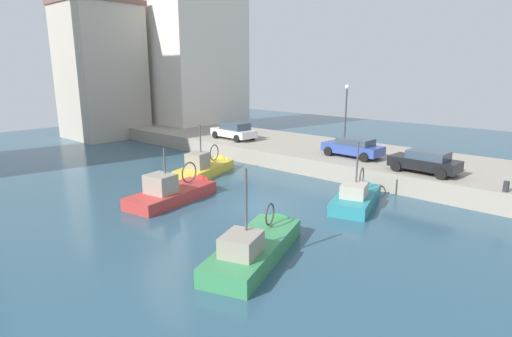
{
  "coord_description": "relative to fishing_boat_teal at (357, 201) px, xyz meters",
  "views": [
    {
      "loc": [
        -15.9,
        -14.0,
        7.26
      ],
      "look_at": [
        2.62,
        2.68,
        1.2
      ],
      "focal_mm": 29.0,
      "sensor_mm": 36.0,
      "label": 1
    }
  ],
  "objects": [
    {
      "name": "parked_car_black",
      "position": [
        4.54,
        -1.88,
        1.79
      ],
      "size": [
        2.04,
        3.99,
        1.36
      ],
      "color": "black",
      "rests_on": "quay_wall"
    },
    {
      "name": "water_surface",
      "position": [
        -3.95,
        3.62,
        -0.11
      ],
      "size": [
        80.0,
        80.0,
        0.0
      ],
      "primitive_type": "plane",
      "color": "#2D5166",
      "rests_on": "ground"
    },
    {
      "name": "mooring_bollard_mid",
      "position": [
        3.4,
        -6.38,
        1.36
      ],
      "size": [
        0.28,
        0.28,
        0.55
      ],
      "primitive_type": "cylinder",
      "color": "#2D2D33",
      "rests_on": "quay_wall"
    },
    {
      "name": "fishing_boat_green",
      "position": [
        -8.42,
        -0.19,
        -0.01
      ],
      "size": [
        6.97,
        4.0,
        4.69
      ],
      "color": "#388951",
      "rests_on": "ground"
    },
    {
      "name": "parked_car_white",
      "position": [
        5.49,
        15.02,
        1.84
      ],
      "size": [
        2.27,
        4.42,
        1.48
      ],
      "color": "silver",
      "rests_on": "quay_wall"
    },
    {
      "name": "quay_wall",
      "position": [
        7.55,
        3.62,
        0.49
      ],
      "size": [
        9.0,
        56.0,
        1.2
      ],
      "primitive_type": "cube",
      "color": "#9E9384",
      "rests_on": "ground"
    },
    {
      "name": "fishing_boat_yellow",
      "position": [
        -0.97,
        11.29,
        0.03
      ],
      "size": [
        6.1,
        3.58,
        4.46
      ],
      "color": "gold",
      "rests_on": "ground"
    },
    {
      "name": "fishing_boat_teal",
      "position": [
        0.0,
        0.0,
        0.0
      ],
      "size": [
        5.85,
        3.33,
        4.38
      ],
      "color": "teal",
      "rests_on": "ground"
    },
    {
      "name": "parked_car_blue",
      "position": [
        5.75,
        3.55,
        1.79
      ],
      "size": [
        2.05,
        4.27,
        1.35
      ],
      "color": "#334C9E",
      "rests_on": "quay_wall"
    },
    {
      "name": "fishing_boat_red",
      "position": [
        -6.16,
        8.04,
        0.03
      ],
      "size": [
        6.42,
        2.94,
        4.03
      ],
      "color": "#BC3833",
      "rests_on": "ground"
    },
    {
      "name": "waterfront_building_central",
      "position": [
        11.6,
        27.93,
        12.07
      ],
      "size": [
        10.46,
        9.16,
        24.33
      ],
      "color": "silver",
      "rests_on": "ground"
    },
    {
      "name": "waterfront_building_east_mid",
      "position": [
        2.37,
        31.59,
        6.89
      ],
      "size": [
        7.34,
        7.34,
        13.96
      ],
      "color": "#B2A899",
      "rests_on": "ground"
    },
    {
      "name": "quay_streetlamp",
      "position": [
        9.05,
        6.15,
        4.34
      ],
      "size": [
        0.36,
        0.36,
        4.83
      ],
      "color": "#38383D",
      "rests_on": "quay_wall"
    }
  ]
}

